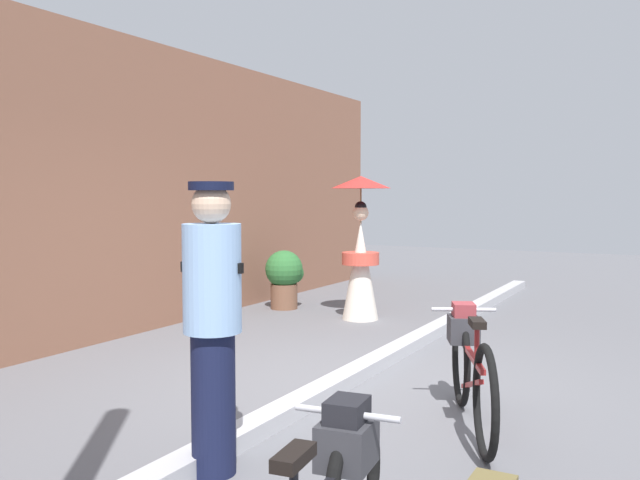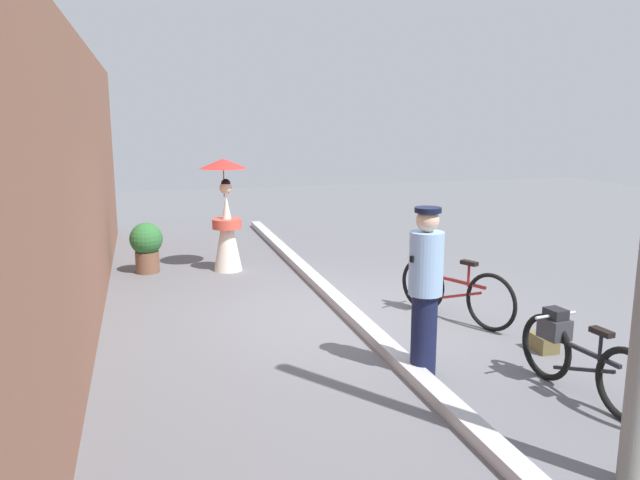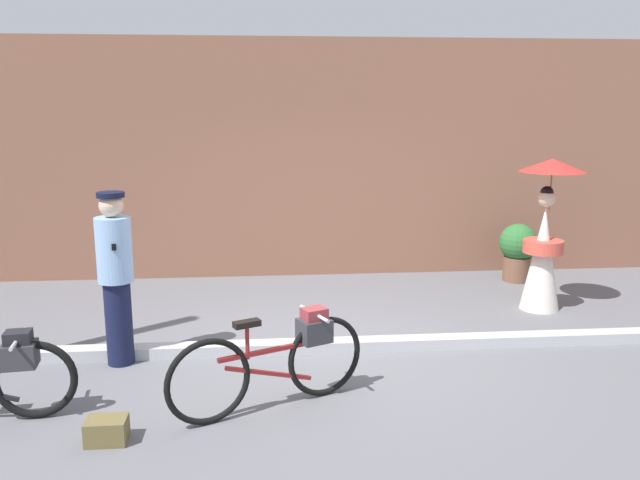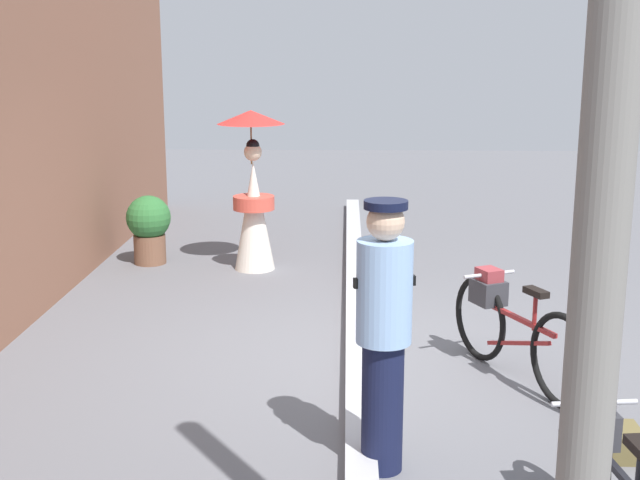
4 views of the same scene
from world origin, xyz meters
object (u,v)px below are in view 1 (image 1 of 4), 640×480
(bicycle_far_side, at_px, (470,364))
(person_with_parasol, at_px, (361,248))
(person_officer, at_px, (212,319))
(potted_plant_by_door, at_px, (285,276))

(bicycle_far_side, distance_m, person_with_parasol, 4.16)
(person_officer, bearing_deg, person_with_parasol, 15.21)
(person_with_parasol, bearing_deg, potted_plant_by_door, 80.15)
(bicycle_far_side, xyz_separation_m, person_officer, (-1.55, 1.09, 0.48))
(person_officer, bearing_deg, bicycle_far_side, -35.05)
(bicycle_far_side, distance_m, person_officer, 1.95)
(bicycle_far_side, xyz_separation_m, person_with_parasol, (3.35, 2.42, 0.50))
(bicycle_far_side, xyz_separation_m, potted_plant_by_door, (3.57, 3.72, 0.04))
(person_officer, relative_size, potted_plant_by_door, 2.03)
(person_with_parasol, relative_size, potted_plant_by_door, 2.23)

